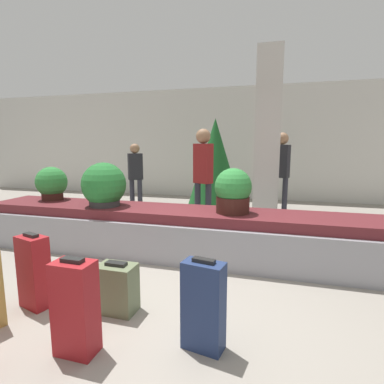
# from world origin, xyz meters

# --- Properties ---
(ground_plane) EXTENTS (18.00, 18.00, 0.00)m
(ground_plane) POSITION_xyz_m (0.00, 0.00, 0.00)
(ground_plane) COLOR gray
(back_wall) EXTENTS (18.00, 0.06, 3.20)m
(back_wall) POSITION_xyz_m (0.00, 6.42, 1.60)
(back_wall) COLOR beige
(back_wall) RESTS_ON ground_plane
(carousel) EXTENTS (6.56, 0.94, 0.66)m
(carousel) POSITION_xyz_m (0.00, 1.51, 0.32)
(carousel) COLOR gray
(carousel) RESTS_ON ground_plane
(pillar) EXTENTS (0.43, 0.43, 3.20)m
(pillar) POSITION_xyz_m (0.94, 3.12, 1.60)
(pillar) COLOR beige
(pillar) RESTS_ON ground_plane
(suitcase_0) EXTENTS (0.33, 0.25, 0.73)m
(suitcase_0) POSITION_xyz_m (-1.09, -0.20, 0.35)
(suitcase_0) COLOR maroon
(suitcase_0) RESTS_ON ground_plane
(suitcase_2) EXTENTS (0.34, 0.22, 0.72)m
(suitcase_2) POSITION_xyz_m (0.61, -0.36, 0.35)
(suitcase_2) COLOR navy
(suitcase_2) RESTS_ON ground_plane
(suitcase_5) EXTENTS (0.35, 0.24, 0.48)m
(suitcase_5) POSITION_xyz_m (-0.29, -0.07, 0.23)
(suitcase_5) COLOR #5B6647
(suitcase_5) RESTS_ON ground_plane
(suitcase_6) EXTENTS (0.30, 0.20, 0.74)m
(suitcase_6) POSITION_xyz_m (-0.29, -0.66, 0.36)
(suitcase_6) COLOR maroon
(suitcase_6) RESTS_ON ground_plane
(potted_plant_0) EXTENTS (0.64, 0.64, 0.64)m
(potted_plant_0) POSITION_xyz_m (-1.31, 1.43, 0.96)
(potted_plant_0) COLOR #2D2D2D
(potted_plant_0) RESTS_ON carousel
(potted_plant_1) EXTENTS (0.48, 0.48, 0.59)m
(potted_plant_1) POSITION_xyz_m (0.56, 1.48, 0.94)
(potted_plant_1) COLOR #381914
(potted_plant_1) RESTS_ON carousel
(potted_plant_2) EXTENTS (0.49, 0.49, 0.54)m
(potted_plant_2) POSITION_xyz_m (-2.42, 1.66, 0.93)
(potted_plant_2) COLOR #381914
(potted_plant_2) RESTS_ON carousel
(traveler_0) EXTENTS (0.37, 0.30, 1.83)m
(traveler_0) POSITION_xyz_m (-0.14, 2.76, 1.11)
(traveler_0) COLOR #282833
(traveler_0) RESTS_ON ground_plane
(traveler_1) EXTENTS (0.36, 0.34, 1.59)m
(traveler_1) POSITION_xyz_m (-2.02, 3.91, 0.94)
(traveler_1) COLOR #282833
(traveler_1) RESTS_ON ground_plane
(traveler_2) EXTENTS (0.36, 0.29, 1.81)m
(traveler_2) POSITION_xyz_m (1.21, 4.19, 1.10)
(traveler_2) COLOR #282833
(traveler_2) RESTS_ON ground_plane
(decorated_tree) EXTENTS (1.21, 1.21, 2.12)m
(decorated_tree) POSITION_xyz_m (-0.18, 4.02, 1.15)
(decorated_tree) COLOR #4C331E
(decorated_tree) RESTS_ON ground_plane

